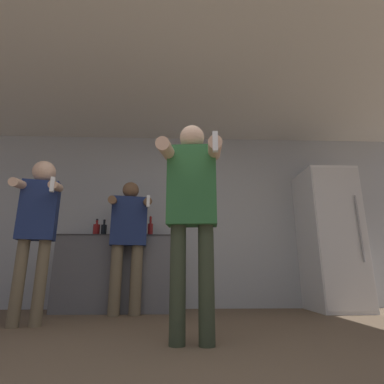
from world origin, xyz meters
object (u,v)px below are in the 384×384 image
(bottle_short_whiskey, at_px, (150,229))
(bottle_green_wine, at_px, (96,230))
(refrigerator, at_px, (330,238))
(bottle_red_label, at_px, (140,230))
(person_woman_foreground, at_px, (192,202))
(bottle_brown_liquor, at_px, (104,229))
(person_man_side, at_px, (38,219))
(person_spectator_back, at_px, (128,235))

(bottle_short_whiskey, height_order, bottle_green_wine, bottle_short_whiskey)
(refrigerator, height_order, bottle_green_wine, refrigerator)
(bottle_red_label, bearing_deg, person_woman_foreground, -70.85)
(refrigerator, xyz_separation_m, bottle_brown_liquor, (-3.07, 0.03, 0.11))
(bottle_red_label, xyz_separation_m, bottle_brown_liquor, (-0.49, 0.00, 0.00))
(bottle_red_label, height_order, person_woman_foreground, person_woman_foreground)
(person_woman_foreground, xyz_separation_m, person_man_side, (-1.51, 0.78, -0.01))
(bottle_short_whiskey, bearing_deg, bottle_brown_liquor, 180.00)
(bottle_short_whiskey, height_order, bottle_brown_liquor, bottle_short_whiskey)
(bottle_short_whiskey, xyz_separation_m, bottle_brown_liquor, (-0.62, 0.00, -0.01))
(bottle_red_label, xyz_separation_m, person_woman_foreground, (0.64, -1.83, -0.03))
(bottle_red_label, relative_size, person_man_side, 0.16)
(bottle_red_label, relative_size, person_spectator_back, 0.16)
(person_woman_foreground, bearing_deg, bottle_brown_liquor, 121.48)
(refrigerator, relative_size, bottle_short_whiskey, 6.75)
(bottle_short_whiskey, distance_m, bottle_green_wine, 0.72)
(refrigerator, xyz_separation_m, person_man_side, (-3.47, -1.03, 0.07))
(bottle_red_label, distance_m, bottle_short_whiskey, 0.14)
(bottle_brown_liquor, bearing_deg, bottle_red_label, 0.00)
(bottle_red_label, relative_size, person_woman_foreground, 0.16)
(refrigerator, bearing_deg, person_spectator_back, -173.62)
(refrigerator, xyz_separation_m, bottle_green_wine, (-3.17, 0.03, 0.11))
(bottle_red_label, xyz_separation_m, bottle_green_wine, (-0.58, 0.00, -0.00))
(person_woman_foreground, relative_size, person_man_side, 1.02)
(bottle_green_wine, relative_size, person_man_side, 0.15)
(person_man_side, bearing_deg, bottle_brown_liquor, 69.69)
(bottle_red_label, height_order, bottle_short_whiskey, bottle_short_whiskey)
(bottle_green_wine, distance_m, bottle_brown_liquor, 0.10)
(bottle_short_whiskey, bearing_deg, person_man_side, -133.84)
(refrigerator, xyz_separation_m, person_woman_foreground, (-1.95, -1.80, 0.08))
(bottle_short_whiskey, relative_size, bottle_brown_liquor, 1.13)
(bottle_brown_liquor, relative_size, person_man_side, 0.15)
(bottle_short_whiskey, bearing_deg, refrigerator, -0.75)
(person_spectator_back, bearing_deg, bottle_brown_liquor, 139.63)
(bottle_brown_liquor, relative_size, person_spectator_back, 0.15)
(bottle_green_wine, bearing_deg, bottle_short_whiskey, -0.00)
(bottle_brown_liquor, xyz_separation_m, person_spectator_back, (0.39, -0.33, -0.11))
(bottle_short_whiskey, bearing_deg, person_woman_foreground, -74.79)
(bottle_short_whiskey, xyz_separation_m, person_woman_foreground, (0.50, -1.83, -0.05))
(refrigerator, height_order, bottle_short_whiskey, refrigerator)
(bottle_green_wine, bearing_deg, person_man_side, -105.49)
(refrigerator, bearing_deg, bottle_green_wine, 179.42)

